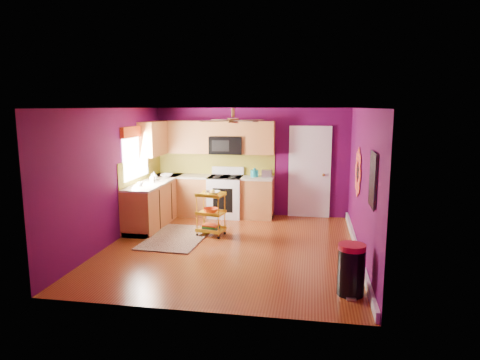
# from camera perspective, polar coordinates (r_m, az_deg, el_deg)

# --- Properties ---
(ground) EXTENTS (5.00, 5.00, 0.00)m
(ground) POSITION_cam_1_polar(r_m,az_deg,el_deg) (7.87, -1.14, -8.96)
(ground) COLOR #672B10
(ground) RESTS_ON ground
(room_envelope) EXTENTS (4.54, 5.04, 2.52)m
(room_envelope) POSITION_cam_1_polar(r_m,az_deg,el_deg) (7.50, -0.98, 2.93)
(room_envelope) COLOR #500942
(room_envelope) RESTS_ON ground
(lower_cabinets) EXTENTS (2.81, 2.31, 0.94)m
(lower_cabinets) POSITION_cam_1_polar(r_m,az_deg,el_deg) (9.77, -6.93, -2.67)
(lower_cabinets) COLOR #9C5B2A
(lower_cabinets) RESTS_ON ground
(electric_range) EXTENTS (0.76, 0.66, 1.13)m
(electric_range) POSITION_cam_1_polar(r_m,az_deg,el_deg) (9.90, -1.92, -2.14)
(electric_range) COLOR white
(electric_range) RESTS_ON ground
(upper_cabinetry) EXTENTS (2.80, 2.30, 1.26)m
(upper_cabinetry) POSITION_cam_1_polar(r_m,az_deg,el_deg) (9.88, -5.92, 5.50)
(upper_cabinetry) COLOR #9C5B2A
(upper_cabinetry) RESTS_ON ground
(left_window) EXTENTS (0.08, 1.35, 1.08)m
(left_window) POSITION_cam_1_polar(r_m,az_deg,el_deg) (9.15, -13.72, 4.54)
(left_window) COLOR white
(left_window) RESTS_ON ground
(panel_door) EXTENTS (0.95, 0.11, 2.15)m
(panel_door) POSITION_cam_1_polar(r_m,az_deg,el_deg) (9.90, 9.25, 0.92)
(panel_door) COLOR white
(panel_door) RESTS_ON ground
(right_wall_art) EXTENTS (0.04, 2.74, 1.04)m
(right_wall_art) POSITION_cam_1_polar(r_m,az_deg,el_deg) (7.11, 16.20, 0.63)
(right_wall_art) COLOR black
(right_wall_art) RESTS_ON ground
(ceiling_fan) EXTENTS (1.01, 1.01, 0.26)m
(ceiling_fan) POSITION_cam_1_polar(r_m,az_deg,el_deg) (7.65, -0.92, 8.00)
(ceiling_fan) COLOR #BF8C3F
(ceiling_fan) RESTS_ON ground
(shag_rug) EXTENTS (1.14, 1.77, 0.02)m
(shag_rug) POSITION_cam_1_polar(r_m,az_deg,el_deg) (8.48, -8.40, -7.59)
(shag_rug) COLOR black
(shag_rug) RESTS_ON ground
(rolling_cart) EXTENTS (0.58, 0.47, 0.93)m
(rolling_cart) POSITION_cam_1_polar(r_m,az_deg,el_deg) (8.45, -3.86, -4.28)
(rolling_cart) COLOR yellow
(rolling_cart) RESTS_ON ground
(trash_can) EXTENTS (0.40, 0.42, 0.71)m
(trash_can) POSITION_cam_1_polar(r_m,az_deg,el_deg) (6.08, 14.59, -11.49)
(trash_can) COLOR black
(trash_can) RESTS_ON ground
(teal_kettle) EXTENTS (0.18, 0.18, 0.21)m
(teal_kettle) POSITION_cam_1_polar(r_m,az_deg,el_deg) (9.75, 1.94, 0.89)
(teal_kettle) COLOR #12818A
(teal_kettle) RESTS_ON lower_cabinets
(toaster) EXTENTS (0.22, 0.15, 0.18)m
(toaster) POSITION_cam_1_polar(r_m,az_deg,el_deg) (9.66, 3.59, 0.84)
(toaster) COLOR beige
(toaster) RESTS_ON lower_cabinets
(soap_bottle_a) EXTENTS (0.09, 0.09, 0.19)m
(soap_bottle_a) POSITION_cam_1_polar(r_m,az_deg,el_deg) (9.23, -11.62, 0.28)
(soap_bottle_a) COLOR #EA3F72
(soap_bottle_a) RESTS_ON lower_cabinets
(soap_bottle_b) EXTENTS (0.15, 0.15, 0.19)m
(soap_bottle_b) POSITION_cam_1_polar(r_m,az_deg,el_deg) (9.46, -11.36, 0.50)
(soap_bottle_b) COLOR white
(soap_bottle_b) RESTS_ON lower_cabinets
(counter_dish) EXTENTS (0.28, 0.28, 0.07)m
(counter_dish) POSITION_cam_1_polar(r_m,az_deg,el_deg) (9.89, -9.79, 0.60)
(counter_dish) COLOR white
(counter_dish) RESTS_ON lower_cabinets
(counter_cup) EXTENTS (0.11, 0.11, 0.09)m
(counter_cup) POSITION_cam_1_polar(r_m,az_deg,el_deg) (8.84, -13.17, -0.53)
(counter_cup) COLOR white
(counter_cup) RESTS_ON lower_cabinets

